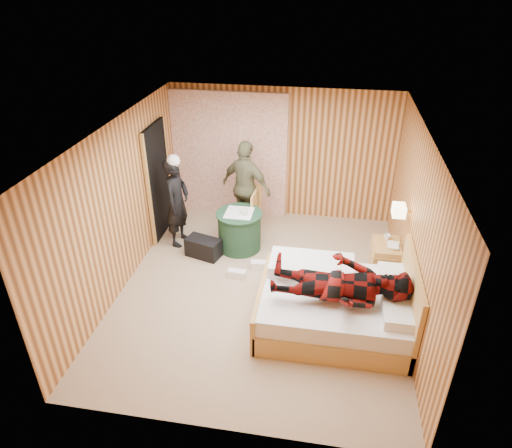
% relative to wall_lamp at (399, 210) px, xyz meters
% --- Properties ---
extents(floor, '(4.20, 5.00, 0.01)m').
position_rel_wall_lamp_xyz_m(floor, '(-1.92, -0.45, -1.30)').
color(floor, '#9D8867').
rests_on(floor, ground).
extents(ceiling, '(4.20, 5.00, 0.01)m').
position_rel_wall_lamp_xyz_m(ceiling, '(-1.92, -0.45, 1.20)').
color(ceiling, silver).
rests_on(ceiling, wall_back).
extents(wall_back, '(4.20, 0.02, 2.50)m').
position_rel_wall_lamp_xyz_m(wall_back, '(-1.92, 2.05, -0.05)').
color(wall_back, '#E8A059').
rests_on(wall_back, floor).
extents(wall_left, '(0.02, 5.00, 2.50)m').
position_rel_wall_lamp_xyz_m(wall_left, '(-4.02, -0.45, -0.05)').
color(wall_left, '#E8A059').
rests_on(wall_left, floor).
extents(wall_right, '(0.02, 5.00, 2.50)m').
position_rel_wall_lamp_xyz_m(wall_right, '(0.18, -0.45, -0.05)').
color(wall_right, '#E8A059').
rests_on(wall_right, floor).
extents(curtain, '(2.20, 0.08, 2.40)m').
position_rel_wall_lamp_xyz_m(curtain, '(-2.92, 1.98, -0.10)').
color(curtain, white).
rests_on(curtain, floor).
extents(doorway, '(0.06, 0.90, 2.05)m').
position_rel_wall_lamp_xyz_m(doorway, '(-3.98, 0.95, -0.28)').
color(doorway, black).
rests_on(doorway, floor).
extents(wall_lamp, '(0.26, 0.24, 0.16)m').
position_rel_wall_lamp_xyz_m(wall_lamp, '(0.00, 0.00, 0.00)').
color(wall_lamp, gold).
rests_on(wall_lamp, wall_right).
extents(bed, '(2.01, 1.58, 1.09)m').
position_rel_wall_lamp_xyz_m(bed, '(-0.80, -1.04, -0.99)').
color(bed, '#E1AC5C').
rests_on(bed, floor).
extents(nightstand, '(0.44, 0.60, 0.58)m').
position_rel_wall_lamp_xyz_m(nightstand, '(-0.04, 0.24, -1.00)').
color(nightstand, '#E1AC5C').
rests_on(nightstand, floor).
extents(round_table, '(0.79, 0.79, 0.70)m').
position_rel_wall_lamp_xyz_m(round_table, '(-2.47, 0.64, -0.95)').
color(round_table, '#21482D').
rests_on(round_table, floor).
extents(chair_far, '(0.55, 0.55, 0.93)m').
position_rel_wall_lamp_xyz_m(chair_far, '(-2.44, 1.27, -0.76)').
color(chair_far, '#E1AC5C').
rests_on(chair_far, floor).
extents(chair_near, '(0.42, 0.42, 0.88)m').
position_rel_wall_lamp_xyz_m(chair_near, '(-2.39, 1.07, -0.79)').
color(chair_near, '#E1AC5C').
rests_on(chair_near, floor).
extents(duffel_bag, '(0.64, 0.46, 0.33)m').
position_rel_wall_lamp_xyz_m(duffel_bag, '(-3.03, 0.29, -1.14)').
color(duffel_bag, black).
rests_on(duffel_bag, floor).
extents(sneaker_left, '(0.32, 0.15, 0.14)m').
position_rel_wall_lamp_xyz_m(sneaker_left, '(-2.01, 0.07, -1.23)').
color(sneaker_left, white).
rests_on(sneaker_left, floor).
extents(sneaker_right, '(0.29, 0.13, 0.13)m').
position_rel_wall_lamp_xyz_m(sneaker_right, '(-2.35, -0.23, -1.24)').
color(sneaker_right, white).
rests_on(sneaker_right, floor).
extents(woman_standing, '(0.46, 0.63, 1.59)m').
position_rel_wall_lamp_xyz_m(woman_standing, '(-3.56, 0.65, -0.51)').
color(woman_standing, black).
rests_on(woman_standing, floor).
extents(man_at_table, '(1.09, 0.80, 1.72)m').
position_rel_wall_lamp_xyz_m(man_at_table, '(-2.47, 1.30, -0.44)').
color(man_at_table, '#656443').
rests_on(man_at_table, floor).
extents(man_on_bed, '(0.86, 0.67, 1.77)m').
position_rel_wall_lamp_xyz_m(man_on_bed, '(-0.77, -1.27, -0.33)').
color(man_on_bed, maroon).
rests_on(man_on_bed, bed).
extents(book_lower, '(0.18, 0.23, 0.02)m').
position_rel_wall_lamp_xyz_m(book_lower, '(-0.04, 0.19, -0.71)').
color(book_lower, white).
rests_on(book_lower, nightstand).
extents(book_upper, '(0.20, 0.25, 0.02)m').
position_rel_wall_lamp_xyz_m(book_upper, '(-0.04, 0.19, -0.69)').
color(book_upper, white).
rests_on(book_upper, nightstand).
extents(cup_nightstand, '(0.11, 0.11, 0.09)m').
position_rel_wall_lamp_xyz_m(cup_nightstand, '(-0.04, 0.37, -0.68)').
color(cup_nightstand, white).
rests_on(cup_nightstand, nightstand).
extents(cup_table, '(0.15, 0.15, 0.10)m').
position_rel_wall_lamp_xyz_m(cup_table, '(-2.37, 0.59, -0.55)').
color(cup_table, white).
rests_on(cup_table, round_table).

